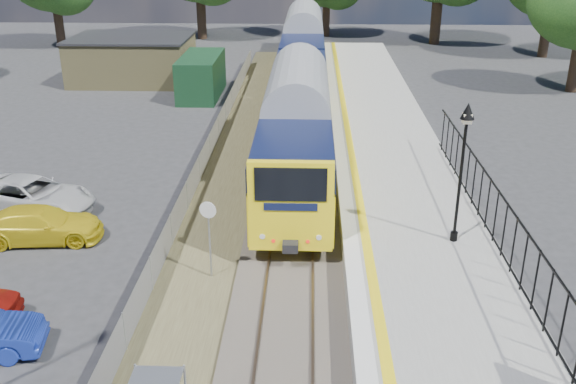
{
  "coord_description": "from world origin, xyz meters",
  "views": [
    {
      "loc": [
        0.57,
        -12.82,
        10.48
      ],
      "look_at": [
        -0.15,
        7.25,
        2.0
      ],
      "focal_mm": 40.0,
      "sensor_mm": 36.0,
      "label": 1
    }
  ],
  "objects_px": {
    "victorian_lamp_north": "(465,141)",
    "train": "(301,67)",
    "car_yellow": "(40,225)",
    "speed_sign": "(209,227)",
    "car_white": "(31,196)"
  },
  "relations": [
    {
      "from": "victorian_lamp_north",
      "to": "car_yellow",
      "type": "height_order",
      "value": "victorian_lamp_north"
    },
    {
      "from": "victorian_lamp_north",
      "to": "car_yellow",
      "type": "relative_size",
      "value": 1.07
    },
    {
      "from": "victorian_lamp_north",
      "to": "train",
      "type": "distance_m",
      "value": 20.66
    },
    {
      "from": "victorian_lamp_north",
      "to": "train",
      "type": "xyz_separation_m",
      "value": [
        -5.3,
        19.87,
        -1.96
      ]
    },
    {
      "from": "victorian_lamp_north",
      "to": "car_white",
      "type": "distance_m",
      "value": 16.31
    },
    {
      "from": "speed_sign",
      "to": "train",
      "type": "bearing_deg",
      "value": 96.29
    },
    {
      "from": "victorian_lamp_north",
      "to": "train",
      "type": "relative_size",
      "value": 0.11
    },
    {
      "from": "victorian_lamp_north",
      "to": "car_white",
      "type": "xyz_separation_m",
      "value": [
        -15.49,
        3.61,
        -3.61
      ]
    },
    {
      "from": "car_yellow",
      "to": "car_white",
      "type": "xyz_separation_m",
      "value": [
        -1.28,
        2.38,
        0.07
      ]
    },
    {
      "from": "victorian_lamp_north",
      "to": "speed_sign",
      "type": "height_order",
      "value": "victorian_lamp_north"
    },
    {
      "from": "speed_sign",
      "to": "car_yellow",
      "type": "xyz_separation_m",
      "value": [
        -6.4,
        2.42,
        -1.18
      ]
    },
    {
      "from": "train",
      "to": "car_white",
      "type": "bearing_deg",
      "value": -122.07
    },
    {
      "from": "car_white",
      "to": "car_yellow",
      "type": "bearing_deg",
      "value": -135.77
    },
    {
      "from": "speed_sign",
      "to": "car_white",
      "type": "relative_size",
      "value": 0.54
    },
    {
      "from": "speed_sign",
      "to": "car_yellow",
      "type": "distance_m",
      "value": 6.95
    }
  ]
}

